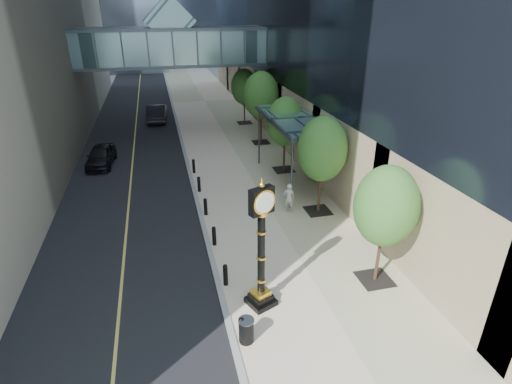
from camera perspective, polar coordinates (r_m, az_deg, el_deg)
ground at (r=15.02m, az=9.68°, el=-21.18°), size 320.00×320.00×0.00m
road at (r=50.53m, az=-16.55°, el=11.84°), size 8.00×180.00×0.02m
sidewalk at (r=50.81m, az=-7.33°, el=12.74°), size 8.00×180.00×0.06m
curb at (r=50.51m, az=-11.94°, el=12.35°), size 0.25×180.00×0.07m
skywalk at (r=37.49m, az=-11.97°, el=19.96°), size 17.00×4.20×5.80m
entrance_canopy at (r=25.59m, az=5.36°, el=10.13°), size 3.00×8.00×4.38m
bollard_row at (r=21.10m, az=-6.65°, el=-4.15°), size 0.20×16.20×0.90m
street_trees at (r=27.89m, az=3.98°, el=10.51°), size 2.90×28.55×5.95m
street_clock at (r=15.03m, az=0.75°, el=-9.02°), size 1.29×1.29×5.25m
trash_bin at (r=14.68m, az=-1.40°, el=-19.24°), size 0.66×0.66×0.90m
pedestrian at (r=22.55m, az=4.72°, el=-0.83°), size 0.74×0.61×1.75m
car_near at (r=31.55m, az=-21.29°, el=4.84°), size 2.10×4.37×1.44m
car_far at (r=42.59m, az=-13.93°, el=10.97°), size 2.20×5.27×1.69m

